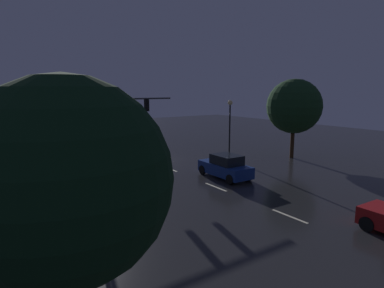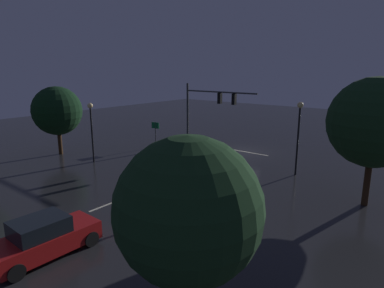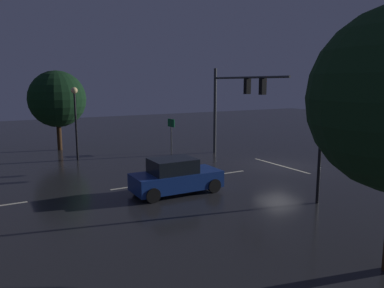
% 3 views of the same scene
% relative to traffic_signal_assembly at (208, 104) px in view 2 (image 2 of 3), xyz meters
% --- Properties ---
extents(ground_plane, '(80.00, 80.00, 0.00)m').
position_rel_traffic_signal_assembly_xyz_m(ground_plane, '(-3.37, -1.12, -4.36)').
color(ground_plane, '#232326').
extents(traffic_signal_assembly, '(7.78, 0.47, 6.30)m').
position_rel_traffic_signal_assembly_xyz_m(traffic_signal_assembly, '(0.00, 0.00, 0.00)').
color(traffic_signal_assembly, '#383A3D').
rests_on(traffic_signal_assembly, ground_plane).
extents(lane_dash_far, '(0.16, 2.20, 0.01)m').
position_rel_traffic_signal_assembly_xyz_m(lane_dash_far, '(-3.37, 2.88, -4.35)').
color(lane_dash_far, beige).
rests_on(lane_dash_far, ground_plane).
extents(lane_dash_mid, '(0.16, 2.20, 0.01)m').
position_rel_traffic_signal_assembly_xyz_m(lane_dash_mid, '(-3.37, 8.88, -4.35)').
color(lane_dash_mid, beige).
rests_on(lane_dash_mid, ground_plane).
extents(lane_dash_near, '(0.16, 2.20, 0.01)m').
position_rel_traffic_signal_assembly_xyz_m(lane_dash_near, '(-3.37, 14.88, -4.35)').
color(lane_dash_near, beige).
rests_on(lane_dash_near, ground_plane).
extents(stop_bar, '(5.00, 0.16, 0.01)m').
position_rel_traffic_signal_assembly_xyz_m(stop_bar, '(-3.37, -1.19, -4.35)').
color(stop_bar, beige).
rests_on(stop_bar, ground_plane).
extents(car_approaching, '(1.92, 4.38, 1.70)m').
position_rel_traffic_signal_assembly_xyz_m(car_approaching, '(-5.42, 7.38, -3.56)').
color(car_approaching, navy).
rests_on(car_approaching, ground_plane).
extents(car_distant, '(2.00, 4.41, 1.70)m').
position_rel_traffic_signal_assembly_xyz_m(car_distant, '(-5.64, 19.66, -3.56)').
color(car_distant, maroon).
rests_on(car_distant, ground_plane).
extents(street_lamp_left_kerb, '(0.44, 0.44, 5.40)m').
position_rel_traffic_signal_assembly_xyz_m(street_lamp_left_kerb, '(-9.86, 2.63, -0.61)').
color(street_lamp_left_kerb, black).
rests_on(street_lamp_left_kerb, ground_plane).
extents(street_lamp_right_kerb, '(0.44, 0.44, 4.96)m').
position_rel_traffic_signal_assembly_xyz_m(street_lamp_right_kerb, '(4.95, 9.72, -0.88)').
color(street_lamp_right_kerb, black).
rests_on(street_lamp_right_kerb, ground_plane).
extents(route_sign, '(0.90, 0.15, 2.58)m').
position_rel_traffic_signal_assembly_xyz_m(route_sign, '(4.46, 2.73, -2.50)').
color(route_sign, '#383A3D').
rests_on(route_sign, ground_plane).
extents(tree_left_near, '(4.13, 4.13, 6.01)m').
position_rel_traffic_signal_assembly_xyz_m(tree_left_near, '(-13.01, 19.20, -0.42)').
color(tree_left_near, '#382314').
rests_on(tree_left_near, ground_plane).
extents(tree_left_far, '(5.00, 5.00, 7.32)m').
position_rel_traffic_signal_assembly_xyz_m(tree_left_far, '(-15.08, 5.52, 0.46)').
color(tree_left_far, '#382314').
rests_on(tree_left_far, ground_plane).
extents(tree_right_far, '(4.37, 4.37, 6.19)m').
position_rel_traffic_signal_assembly_xyz_m(tree_right_far, '(9.47, 10.08, -0.36)').
color(tree_right_far, '#382314').
rests_on(tree_right_far, ground_plane).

